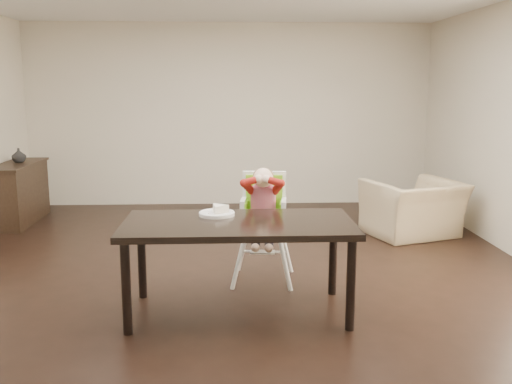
# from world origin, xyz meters

# --- Properties ---
(ground) EXTENTS (7.00, 7.00, 0.00)m
(ground) POSITION_xyz_m (0.00, 0.00, 0.00)
(ground) COLOR black
(ground) RESTS_ON ground
(room_walls) EXTENTS (6.02, 7.02, 2.71)m
(room_walls) POSITION_xyz_m (0.00, 0.00, 1.86)
(room_walls) COLOR beige
(room_walls) RESTS_ON ground
(dining_table) EXTENTS (1.80, 0.90, 0.75)m
(dining_table) POSITION_xyz_m (0.07, -0.77, 0.67)
(dining_table) COLOR black
(dining_table) RESTS_ON ground
(high_chair) EXTENTS (0.49, 0.49, 1.06)m
(high_chair) POSITION_xyz_m (0.31, 0.00, 0.75)
(high_chair) COLOR white
(high_chair) RESTS_ON ground
(plate) EXTENTS (0.34, 0.34, 0.08)m
(plate) POSITION_xyz_m (-0.10, -0.55, 0.78)
(plate) COLOR white
(plate) RESTS_ON dining_table
(armchair) EXTENTS (1.19, 0.96, 0.90)m
(armchair) POSITION_xyz_m (2.20, 1.50, 0.45)
(armchair) COLOR tan
(armchair) RESTS_ON ground
(sideboard) EXTENTS (0.44, 1.26, 0.79)m
(sideboard) POSITION_xyz_m (-2.78, 2.40, 0.40)
(sideboard) COLOR black
(sideboard) RESTS_ON ground
(vase) EXTENTS (0.20, 0.21, 0.18)m
(vase) POSITION_xyz_m (-2.78, 2.49, 0.88)
(vase) COLOR #99999E
(vase) RESTS_ON sideboard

